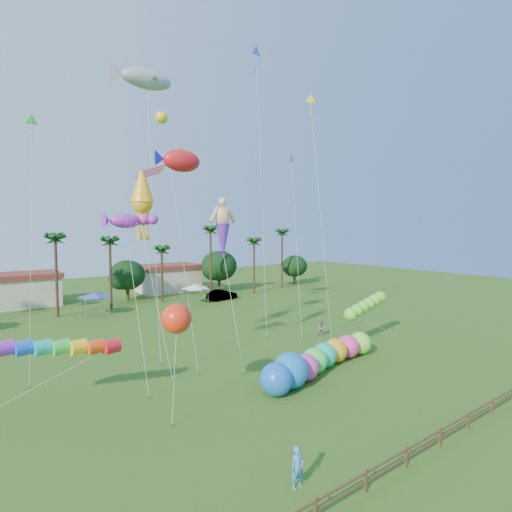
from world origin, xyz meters
TOP-DOWN VIEW (x-y plane):
  - ground at (0.00, 0.00)m, footprint 160.00×160.00m
  - tree_line at (3.57, 44.00)m, footprint 69.46×8.91m
  - buildings_row at (-3.09, 50.00)m, footprint 35.00×7.00m
  - tent_row at (-6.00, 36.33)m, footprint 31.00×4.00m
  - fence at (0.00, -6.00)m, footprint 36.12×0.12m
  - car_b at (13.20, 36.91)m, footprint 4.97×1.94m
  - spectator_a at (-8.14, -4.06)m, footprint 0.71×0.50m
  - spectator_b at (10.43, 12.59)m, footprint 0.97×1.03m
  - caterpillar_inflatable at (3.18, 5.40)m, footprint 12.64×4.58m
  - blue_ball at (-2.80, 3.92)m, footprint 2.25×2.25m
  - rainbow_tube at (-13.61, 9.77)m, footprint 9.95×1.83m
  - green_worm at (9.54, 8.02)m, footprint 10.94×2.58m
  - orange_ball_kite at (-9.20, 5.66)m, footprint 2.17×2.61m
  - merman_kite at (-1.53, 12.70)m, footprint 2.36×5.33m
  - fish_kite at (-3.66, 16.02)m, footprint 5.46×7.01m
  - shark_kite at (-5.20, 19.81)m, footprint 6.62×7.39m
  - squid_kite at (-7.78, 14.71)m, footprint 2.15×5.43m
  - lobster_kite at (-10.12, 11.75)m, footprint 4.25×4.93m
  - delta_kite_red at (9.60, 16.48)m, footprint 2.36×4.20m
  - delta_kite_yellow at (8.97, 12.93)m, footprint 0.96×4.11m
  - delta_kite_green at (-14.89, 18.22)m, footprint 1.79×3.42m
  - delta_kite_blue at (6.73, 19.00)m, footprint 1.90×3.65m

SIDE VIEW (x-z plane):
  - ground at x=0.00m, z-range 0.00..0.00m
  - fence at x=0.00m, z-range 0.11..1.11m
  - car_b at x=13.20m, z-range 0.00..1.61m
  - spectator_b at x=10.43m, z-range 0.00..1.69m
  - spectator_a at x=-8.14m, z-range 0.00..1.84m
  - caterpillar_inflatable at x=3.18m, z-range -0.21..2.37m
  - blue_ball at x=-2.80m, z-range 0.00..2.25m
  - buildings_row at x=-3.09m, z-range 0.00..4.00m
  - tent_row at x=-6.00m, z-range 2.45..3.05m
  - green_worm at x=9.54m, z-range 1.24..5.21m
  - rainbow_tube at x=-13.61m, z-range 1.56..5.63m
  - tree_line at x=3.57m, z-range -1.22..9.78m
  - orange_ball_kite at x=-9.20m, z-range 2.45..9.20m
  - merman_kite at x=-1.53m, z-range 4.31..17.77m
  - lobster_kite at x=-10.12m, z-range 5.53..18.08m
  - squid_kite at x=-7.78m, z-range 5.32..21.19m
  - fish_kite at x=-3.66m, z-range 8.04..26.31m
  - delta_kite_red at x=9.60m, z-range 8.79..28.21m
  - delta_kite_green at x=-14.89m, z-range 8.93..28.83m
  - delta_kite_yellow at x=8.97m, z-range 11.02..35.58m
  - shark_kite at x=-5.20m, z-range 11.89..37.93m
  - delta_kite_blue at x=6.73m, z-range 14.20..45.04m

